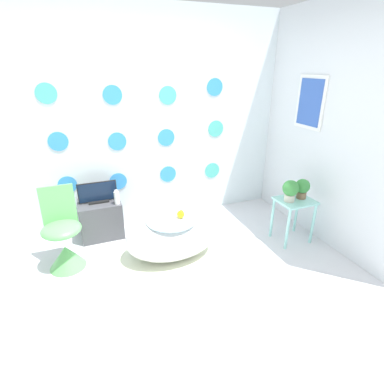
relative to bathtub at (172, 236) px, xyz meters
name	(u,v)px	position (x,y,z in m)	size (l,w,h in m)	color
ground_plane	(194,305)	(-0.05, -0.81, -0.23)	(12.00, 12.00, 0.00)	silver
wall_back_dotted	(141,123)	(-0.05, 0.95, 1.07)	(4.66, 0.05, 2.60)	white
wall_right	(314,125)	(1.79, 0.06, 1.07)	(0.06, 2.74, 2.60)	silver
rug	(180,262)	(0.03, -0.17, -0.23)	(1.36, 0.87, 0.01)	silver
bathtub	(172,236)	(0.00, 0.00, 0.00)	(1.01, 0.66, 0.46)	white
rubber_duck	(181,214)	(0.10, -0.03, 0.27)	(0.08, 0.09, 0.10)	yellow
chair	(64,243)	(-1.09, 0.19, 0.05)	(0.38, 0.38, 0.85)	#66C166
tv_cabinet	(101,219)	(-0.68, 0.70, 0.00)	(0.49, 0.40, 0.45)	#4C4C51
tv	(98,193)	(-0.68, 0.70, 0.33)	(0.44, 0.12, 0.25)	black
vase	(117,198)	(-0.48, 0.57, 0.30)	(0.06, 0.06, 0.18)	white
side_table	(294,209)	(1.43, -0.22, 0.18)	(0.41, 0.34, 0.53)	#99E0D8
potted_plant_left	(291,190)	(1.34, -0.22, 0.44)	(0.18, 0.18, 0.25)	beige
potted_plant_right	(302,188)	(1.52, -0.20, 0.43)	(0.17, 0.17, 0.23)	#8C6B4C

